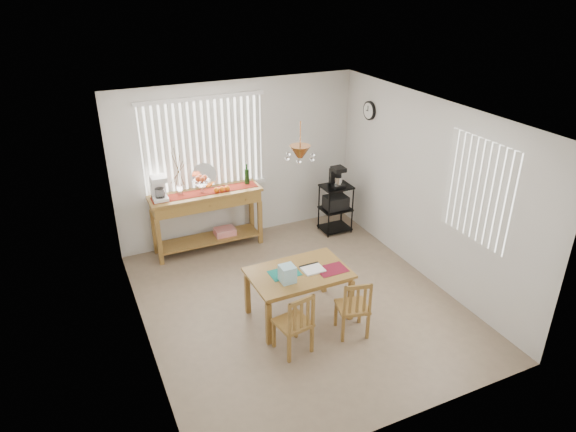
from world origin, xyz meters
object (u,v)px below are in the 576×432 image
cart_items (337,177)px  chair_right (353,308)px  sideboard (207,206)px  chair_left (295,323)px  wire_cart (336,204)px  dining_table (299,277)px

cart_items → chair_right: cart_items is taller
sideboard → chair_left: (0.17, -2.84, -0.34)m
cart_items → wire_cart: bearing=-90.0°
cart_items → chair_left: cart_items is taller
chair_right → cart_items: bearing=65.1°
wire_cart → dining_table: wire_cart is taller
chair_left → chair_right: bearing=-0.5°
sideboard → dining_table: sideboard is taller
sideboard → wire_cart: sideboard is taller
dining_table → chair_left: 0.72m
wire_cart → chair_right: (-1.18, -2.52, -0.11)m
dining_table → wire_cart: bearing=49.7°
dining_table → sideboard: bearing=103.0°
cart_items → sideboard: bearing=171.5°
cart_items → chair_right: 2.86m
wire_cart → dining_table: size_ratio=0.67×
dining_table → chair_right: (0.44, -0.61, -0.20)m
cart_items → chair_right: size_ratio=0.43×
sideboard → chair_left: sideboard is taller
sideboard → cart_items: (2.14, -0.32, 0.26)m
sideboard → dining_table: size_ratio=1.39×
dining_table → chair_left: size_ratio=1.54×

